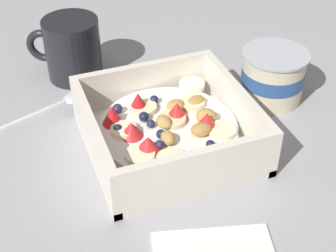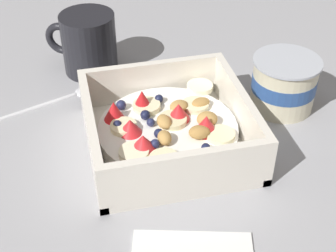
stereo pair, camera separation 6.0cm
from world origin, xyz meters
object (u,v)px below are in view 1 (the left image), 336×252
object	(u,v)px
fruit_bowl	(168,131)
coffee_mug	(72,49)
spoon	(62,100)
yogurt_cup	(273,76)

from	to	relation	value
fruit_bowl	coffee_mug	xyz separation A→B (m)	(-0.20, -0.07, 0.02)
fruit_bowl	coffee_mug	bearing A→B (deg)	-159.96
fruit_bowl	spoon	xyz separation A→B (m)	(-0.14, -0.10, -0.02)
spoon	coffee_mug	size ratio (longest dim) A/B	1.63
spoon	yogurt_cup	bearing A→B (deg)	71.76
yogurt_cup	coffee_mug	world-z (taller)	coffee_mug
fruit_bowl	spoon	world-z (taller)	fruit_bowl
spoon	yogurt_cup	distance (m)	0.29
fruit_bowl	coffee_mug	size ratio (longest dim) A/B	1.87
yogurt_cup	fruit_bowl	bearing A→B (deg)	-74.96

